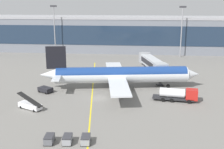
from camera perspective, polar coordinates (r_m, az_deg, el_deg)
The scene contains 13 objects.
ground_plane at distance 74.76m, azimuth -2.42°, elevation -4.63°, with size 700.00×700.00×0.00m, color slate.
apron_lead_in_line at distance 76.95m, azimuth -3.90°, elevation -4.08°, with size 0.30×80.00×0.01m, color yellow.
terminal_building at distance 140.86m, azimuth -3.48°, elevation 7.94°, with size 186.60×17.23×16.39m.
main_airliner at distance 81.56m, azimuth 1.71°, elevation -0.04°, with size 44.64×35.46×12.13m.
jet_bridge at distance 93.25m, azimuth 7.66°, elevation 2.33°, with size 8.48×19.78×6.67m.
fuel_tanker at distance 73.85m, azimuth 12.75°, elevation -3.81°, with size 11.04×3.91×3.25m.
pushback_tug at distance 80.97m, azimuth -12.88°, elevation -2.83°, with size 4.44×3.94×1.40m.
belt_loader at distance 69.87m, azimuth -15.68°, elevation -5.73°, with size 6.76×4.39×3.49m.
baggage_cart_0 at distance 53.56m, azimuth -12.12°, elevation -12.20°, with size 1.79×2.75×1.48m.
baggage_cart_1 at distance 52.94m, azimuth -8.67°, elevation -12.37°, with size 1.79×2.75×1.48m.
baggage_cart_2 at distance 52.50m, azimuth -5.14°, elevation -12.49°, with size 1.79×2.75×1.48m.
apron_light_mast_0 at distance 132.16m, azimuth -11.17°, elevation 9.26°, with size 2.80×0.50×21.73m.
apron_light_mast_1 at distance 128.10m, azimuth 13.43°, elevation 8.92°, with size 2.80×0.50×21.54m.
Camera 1 is at (9.66, -69.89, 24.72)m, focal length 46.93 mm.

